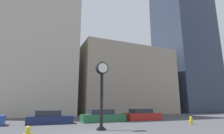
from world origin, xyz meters
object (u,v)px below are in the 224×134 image
car_navy (50,118)px  fire_hydrant_far (191,121)px  car_red (142,115)px  fire_hydrant_near (28,133)px  car_green (103,117)px  street_clock (102,85)px

car_navy → fire_hydrant_far: size_ratio=5.77×
car_navy → car_red: bearing=3.8°
car_navy → fire_hydrant_near: bearing=-99.0°
fire_hydrant_near → fire_hydrant_far: bearing=8.9°
car_navy → fire_hydrant_far: bearing=-23.8°
car_green → fire_hydrant_near: bearing=-131.4°
car_red → fire_hydrant_far: (1.36, -6.22, -0.19)m
fire_hydrant_near → car_green: bearing=48.5°
street_clock → fire_hydrant_near: size_ratio=7.16×
fire_hydrant_far → street_clock: bearing=-179.6°
street_clock → car_red: (7.57, 6.28, -2.70)m
car_green → car_red: (5.27, 0.36, 0.01)m
car_green → fire_hydrant_near: car_green is taller
car_green → car_red: size_ratio=1.07×
fire_hydrant_far → fire_hydrant_near: bearing=-171.1°
car_green → fire_hydrant_far: size_ratio=6.43×
car_green → fire_hydrant_far: car_green is taller
car_red → fire_hydrant_near: car_red is taller
street_clock → car_green: size_ratio=1.09×
car_navy → car_red: (10.76, 0.27, 0.03)m
car_navy → car_red: 10.76m
car_red → fire_hydrant_far: 6.37m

